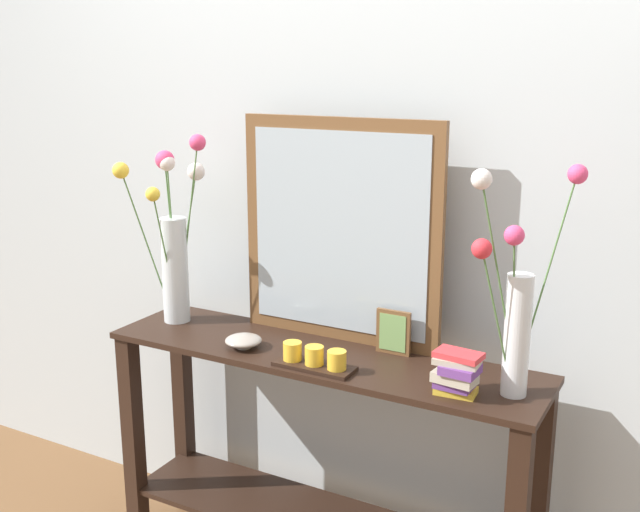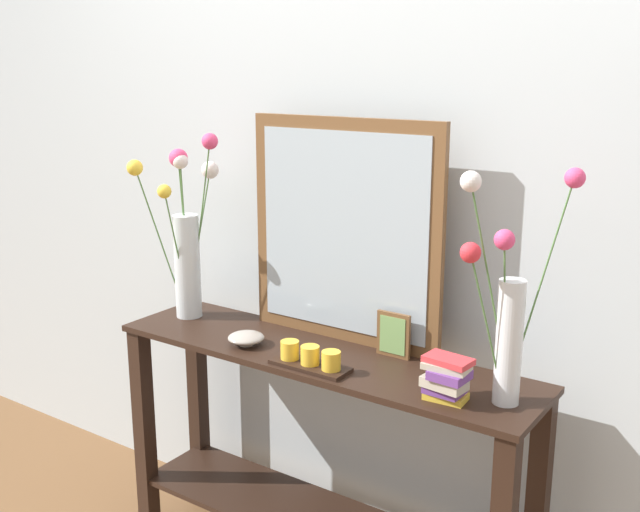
# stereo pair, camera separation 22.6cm
# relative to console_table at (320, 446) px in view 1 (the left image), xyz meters

# --- Properties ---
(wall_back) EXTENTS (6.40, 0.08, 2.70)m
(wall_back) POSITION_rel_console_table_xyz_m (0.00, 0.30, 0.85)
(wall_back) COLOR #B2BCC1
(wall_back) RESTS_ON ground
(console_table) EXTENTS (1.40, 0.35, 0.81)m
(console_table) POSITION_rel_console_table_xyz_m (0.00, 0.00, 0.00)
(console_table) COLOR black
(console_table) RESTS_ON ground
(mirror_leaning) EXTENTS (0.68, 0.03, 0.71)m
(mirror_leaning) POSITION_rel_console_table_xyz_m (-0.01, 0.14, 0.67)
(mirror_leaning) COLOR brown
(mirror_leaning) RESTS_ON console_table
(tall_vase_left) EXTENTS (0.24, 0.28, 0.64)m
(tall_vase_left) POSITION_rel_console_table_xyz_m (-0.58, 0.03, 0.59)
(tall_vase_left) COLOR silver
(tall_vase_left) RESTS_ON console_table
(vase_right) EXTENTS (0.25, 0.25, 0.62)m
(vase_right) POSITION_rel_console_table_xyz_m (0.60, -0.02, 0.58)
(vase_right) COLOR silver
(vase_right) RESTS_ON console_table
(candle_tray) EXTENTS (0.24, 0.09, 0.07)m
(candle_tray) POSITION_rel_console_table_xyz_m (0.04, -0.11, 0.35)
(candle_tray) COLOR black
(candle_tray) RESTS_ON console_table
(picture_frame_small) EXTENTS (0.11, 0.01, 0.14)m
(picture_frame_small) POSITION_rel_console_table_xyz_m (0.20, 0.10, 0.39)
(picture_frame_small) COLOR brown
(picture_frame_small) RESTS_ON console_table
(decorative_bowl) EXTENTS (0.12, 0.12, 0.04)m
(decorative_bowl) POSITION_rel_console_table_xyz_m (-0.23, -0.08, 0.34)
(decorative_bowl) COLOR #9E9389
(decorative_bowl) RESTS_ON console_table
(book_stack) EXTENTS (0.13, 0.10, 0.12)m
(book_stack) POSITION_rel_console_table_xyz_m (0.47, -0.09, 0.38)
(book_stack) COLOR gold
(book_stack) RESTS_ON console_table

